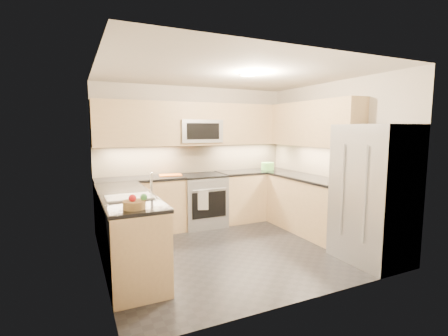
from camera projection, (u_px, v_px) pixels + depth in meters
floor at (234, 248)px, 4.75m from camera, size 3.60×3.20×0.00m
ceiling at (235, 73)px, 4.45m from camera, size 3.60×3.20×0.02m
wall_back at (196, 155)px, 6.03m from camera, size 3.60×0.02×2.50m
wall_front at (309, 180)px, 3.16m from camera, size 3.60×0.02×2.50m
wall_left at (99, 171)px, 3.84m from camera, size 0.02×3.20×2.50m
wall_right at (331, 159)px, 5.36m from camera, size 0.02×3.20×2.50m
base_cab_back_left at (141, 207)px, 5.40m from camera, size 1.42×0.60×0.90m
base_cab_back_right at (254, 195)px, 6.32m from camera, size 1.42×0.60×0.90m
base_cab_right at (310, 206)px, 5.46m from camera, size 0.60×1.70×0.90m
base_cab_peninsula at (128, 233)px, 4.06m from camera, size 0.60×2.00×0.90m
countertop_back_left at (140, 179)px, 5.35m from camera, size 1.42×0.63×0.04m
countertop_back_right at (254, 172)px, 6.26m from camera, size 1.42×0.63×0.04m
countertop_right at (310, 178)px, 5.40m from camera, size 0.63×1.70×0.04m
countertop_peninsula at (126, 196)px, 4.00m from camera, size 0.63×2.00×0.04m
upper_cab_back at (199, 124)px, 5.81m from camera, size 3.60×0.35×0.75m
upper_cab_right at (313, 124)px, 5.46m from camera, size 0.35×1.95×0.75m
backsplash_back at (196, 158)px, 6.04m from camera, size 3.60×0.01×0.51m
backsplash_right at (313, 160)px, 5.76m from camera, size 0.01×2.30×0.51m
gas_range at (202, 201)px, 5.84m from camera, size 0.76×0.65×0.91m
range_cooktop at (202, 175)px, 5.78m from camera, size 0.76×0.65×0.03m
oven_door_glass at (209, 205)px, 5.54m from camera, size 0.62×0.02×0.45m
oven_handle at (210, 189)px, 5.49m from camera, size 0.60×0.02×0.02m
microwave at (199, 131)px, 5.80m from camera, size 0.76×0.40×0.40m
microwave_door at (203, 131)px, 5.62m from camera, size 0.60×0.01×0.28m
refrigerator at (374, 194)px, 4.22m from camera, size 0.70×0.90×1.80m
fridge_handle_left at (365, 195)px, 3.89m from camera, size 0.02×0.02×1.20m
fridge_handle_right at (342, 190)px, 4.22m from camera, size 0.02×0.02×1.20m
sink_basin at (130, 203)px, 3.78m from camera, size 0.52×0.38×0.16m
faucet at (151, 185)px, 3.87m from camera, size 0.03×0.03×0.28m
utensil_bowl at (268, 166)px, 6.36m from camera, size 0.29×0.29×0.14m
cutting_board at (171, 175)px, 5.63m from camera, size 0.42×0.33×0.01m
fruit_basket at (134, 205)px, 3.27m from camera, size 0.26×0.26×0.08m
fruit_apple at (132, 198)px, 3.23m from camera, size 0.08×0.08×0.08m
fruit_pear at (144, 197)px, 3.28m from camera, size 0.07×0.07×0.07m
dish_towel_check at (203, 200)px, 5.44m from camera, size 0.17×0.07×0.33m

